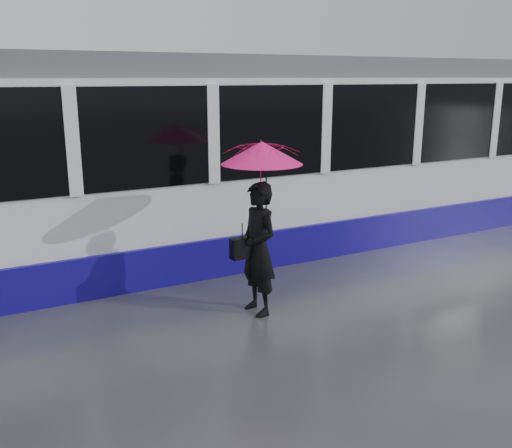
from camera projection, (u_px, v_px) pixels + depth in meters
ground at (248, 306)px, 7.73m from camera, size 90.00×90.00×0.00m
rails at (181, 256)px, 9.86m from camera, size 34.00×1.51×0.02m
tram at (309, 153)px, 10.65m from camera, size 26.00×2.56×3.35m
woman at (258, 249)px, 7.33m from camera, size 0.46×0.67×1.74m
umbrella at (262, 169)px, 7.10m from camera, size 1.10×1.10×1.18m
handbag at (242, 248)px, 7.24m from camera, size 0.32×0.16×0.45m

